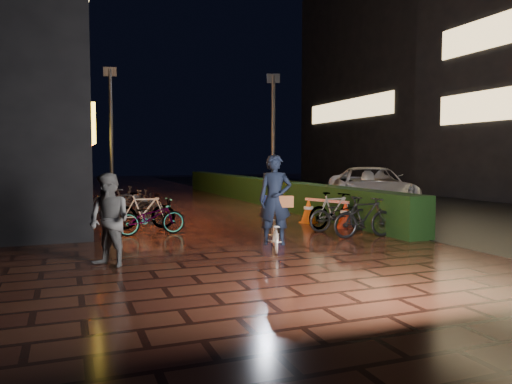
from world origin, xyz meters
name	(u,v)px	position (x,y,z in m)	size (l,w,h in m)	color
ground	(251,236)	(0.00, 0.00, 0.00)	(80.00, 80.00, 0.00)	#381911
asphalt_road	(422,204)	(9.00, 5.00, 0.00)	(11.00, 60.00, 0.01)	black
hedge	(259,190)	(3.30, 8.00, 0.50)	(0.70, 20.00, 1.00)	black
bystander_person	(110,220)	(-3.37, -2.23, 0.80)	(0.77, 0.60, 1.59)	#59595B
van	(370,189)	(5.78, 3.78, 0.76)	(2.50, 5.42, 1.51)	silver
far_buildings	(493,70)	(17.23, 9.61, 6.47)	(9.08, 31.00, 14.00)	black
lamp_post_hedge	(273,135)	(2.83, 5.41, 2.62)	(0.45, 0.22, 4.77)	black
lamp_post_sf	(111,129)	(-2.31, 9.97, 2.99)	(0.52, 0.19, 5.43)	black
cyclist	(275,215)	(-0.17, -1.83, 0.71)	(0.89, 1.41, 1.91)	white
traffic_barrier	(326,212)	(2.56, 1.03, 0.36)	(0.94, 1.75, 0.72)	red
cart_assembly	(274,203)	(1.27, 1.66, 0.59)	(0.72, 0.76, 1.15)	black
parked_bikes_storefront	(133,207)	(-2.29, 3.50, 0.45)	(1.95, 6.11, 0.96)	black
parked_bikes_hedge	(345,214)	(2.38, -0.25, 0.46)	(1.77, 2.16, 0.96)	black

